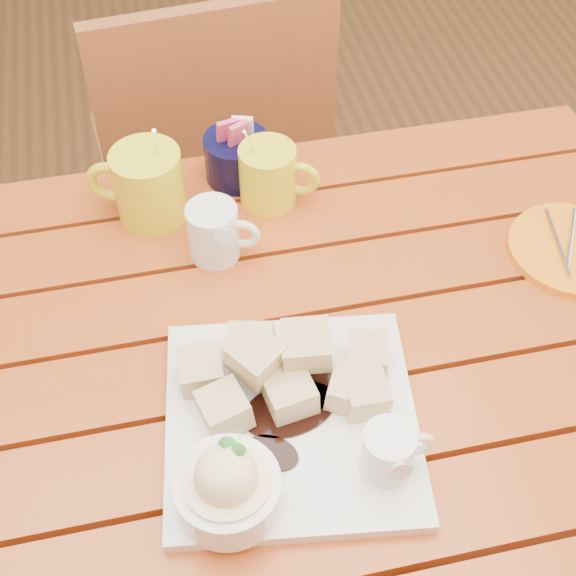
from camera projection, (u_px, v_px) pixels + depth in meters
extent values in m
cube|color=#993713|center=(294.00, 543.00, 0.84)|extent=(1.20, 0.11, 0.03)
cube|color=#993713|center=(272.00, 449.00, 0.91)|extent=(1.20, 0.11, 0.03)
cube|color=#993713|center=(254.00, 368.00, 0.98)|extent=(1.20, 0.11, 0.03)
cube|color=#993713|center=(237.00, 299.00, 1.06)|extent=(1.20, 0.11, 0.03)
cube|color=#993713|center=(223.00, 239.00, 1.13)|extent=(1.20, 0.11, 0.03)
cube|color=#993713|center=(211.00, 186.00, 1.20)|extent=(1.20, 0.11, 0.03)
cube|color=#993713|center=(212.00, 205.00, 1.26)|extent=(1.12, 0.04, 0.08)
cylinder|color=#993713|center=(502.00, 287.00, 1.57)|extent=(0.06, 0.06, 0.72)
cube|color=white|center=(291.00, 421.00, 0.91)|extent=(0.32, 0.32, 0.02)
cube|color=#C28F3B|center=(351.00, 389.00, 0.90)|extent=(0.07, 0.07, 0.04)
cube|color=#C28F3B|center=(289.00, 393.00, 0.90)|extent=(0.06, 0.06, 0.04)
cube|color=#C28F3B|center=(365.00, 393.00, 0.90)|extent=(0.05, 0.05, 0.04)
cube|color=#C28F3B|center=(306.00, 345.00, 0.90)|extent=(0.06, 0.06, 0.04)
cube|color=#C28F3B|center=(256.00, 356.00, 0.89)|extent=(0.07, 0.07, 0.04)
cube|color=#C28F3B|center=(251.00, 347.00, 0.94)|extent=(0.06, 0.06, 0.04)
cube|color=#C28F3B|center=(368.00, 356.00, 0.93)|extent=(0.06, 0.06, 0.04)
cube|color=#C28F3B|center=(201.00, 370.00, 0.92)|extent=(0.05, 0.05, 0.04)
cube|color=#C28F3B|center=(224.00, 409.00, 0.89)|extent=(0.06, 0.06, 0.04)
cylinder|color=white|center=(228.00, 492.00, 0.82)|extent=(0.11, 0.11, 0.04)
cylinder|color=#FFEDBB|center=(227.00, 486.00, 0.81)|extent=(0.09, 0.09, 0.03)
sphere|color=#FFEDBB|center=(226.00, 476.00, 0.79)|extent=(0.06, 0.06, 0.06)
cone|color=#2D832A|center=(238.00, 452.00, 0.78)|extent=(0.04, 0.04, 0.03)
cone|color=#2D832A|center=(225.00, 447.00, 0.79)|extent=(0.03, 0.03, 0.03)
cylinder|color=white|center=(388.00, 451.00, 0.84)|extent=(0.06, 0.06, 0.06)
cylinder|color=black|center=(390.00, 439.00, 0.82)|extent=(0.04, 0.04, 0.01)
cone|color=white|center=(398.00, 465.00, 0.80)|extent=(0.02, 0.02, 0.03)
torus|color=white|center=(417.00, 445.00, 0.84)|extent=(0.04, 0.01, 0.04)
cylinder|color=yellow|center=(149.00, 186.00, 1.10)|extent=(0.10, 0.10, 0.11)
cylinder|color=black|center=(145.00, 160.00, 1.07)|extent=(0.08, 0.08, 0.01)
torus|color=yellow|center=(110.00, 182.00, 1.11)|extent=(0.07, 0.04, 0.07)
cylinder|color=silver|center=(157.00, 158.00, 1.08)|extent=(0.01, 0.07, 0.14)
cylinder|color=yellow|center=(268.00, 175.00, 1.13)|extent=(0.08, 0.08, 0.09)
cylinder|color=black|center=(267.00, 154.00, 1.10)|extent=(0.07, 0.07, 0.01)
torus|color=yellow|center=(300.00, 179.00, 1.12)|extent=(0.06, 0.03, 0.06)
cylinder|color=silver|center=(256.00, 155.00, 1.11)|extent=(0.04, 0.04, 0.12)
cylinder|color=white|center=(213.00, 232.00, 1.06)|extent=(0.07, 0.07, 0.08)
cylinder|color=white|center=(211.00, 212.00, 1.03)|extent=(0.05, 0.05, 0.01)
cone|color=white|center=(216.00, 235.00, 1.02)|extent=(0.03, 0.03, 0.03)
torus|color=white|center=(243.00, 226.00, 1.07)|extent=(0.05, 0.03, 0.05)
cylinder|color=black|center=(237.00, 158.00, 1.17)|extent=(0.09, 0.09, 0.07)
cube|color=#E13D6E|center=(227.00, 133.00, 1.13)|extent=(0.03, 0.02, 0.05)
cube|color=white|center=(243.00, 129.00, 1.14)|extent=(0.03, 0.02, 0.05)
cube|color=#E13D6E|center=(238.00, 136.00, 1.13)|extent=(0.03, 0.03, 0.05)
cylinder|color=orange|center=(572.00, 249.00, 1.09)|extent=(0.17, 0.17, 0.01)
cylinder|color=silver|center=(558.00, 242.00, 1.08)|extent=(0.03, 0.12, 0.01)
cylinder|color=silver|center=(571.00, 239.00, 1.09)|extent=(0.07, 0.11, 0.01)
cube|color=brown|center=(205.00, 159.00, 1.71)|extent=(0.46, 0.46, 0.03)
cylinder|color=brown|center=(265.00, 170.00, 2.02)|extent=(0.04, 0.04, 0.42)
cylinder|color=brown|center=(123.00, 199.00, 1.95)|extent=(0.04, 0.04, 0.42)
cylinder|color=brown|center=(310.00, 271.00, 1.80)|extent=(0.04, 0.04, 0.42)
cylinder|color=brown|center=(151.00, 308.00, 1.73)|extent=(0.04, 0.04, 0.42)
cube|color=brown|center=(220.00, 121.00, 1.41)|extent=(0.42, 0.07, 0.44)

